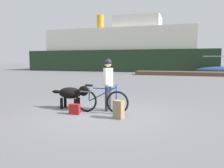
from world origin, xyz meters
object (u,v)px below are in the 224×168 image
Objects in this scene: handbag_pannier at (75,109)px; bicycle at (101,101)px; person_cyclist at (108,80)px; dog at (72,93)px; ferry_boat at (121,51)px; backpack at (119,110)px.

bicycle is at bearing 30.48° from handbag_pannier.
handbag_pannier is (-0.72, -0.42, -0.23)m from bicycle.
person_cyclist reaches higher than dog.
dog is at bearing 167.58° from bicycle.
bicycle is 1.04× the size of person_cyclist.
ferry_boat reaches higher than handbag_pannier.
backpack is at bearing -74.93° from ferry_boat.
handbag_pannier is at bearing 176.51° from backpack.
person_cyclist reaches higher than handbag_pannier.
handbag_pannier is 0.01× the size of ferry_boat.
bicycle is 1.29× the size of dog.
ferry_boat reaches higher than backpack.
backpack is (0.61, -0.90, -0.76)m from person_cyclist.
ferry_boat is at bearing 103.94° from bicycle.
handbag_pannier is (0.42, -0.67, -0.38)m from dog.
dog is at bearing 157.72° from backpack.
bicycle is at bearing 144.63° from backpack.
handbag_pannier is (-1.43, 0.09, -0.10)m from backpack.
ferry_boat is (-5.75, 27.47, 2.51)m from dog.
backpack is (1.85, -0.76, -0.28)m from dog.
backpack is 29.36m from ferry_boat.
bicycle is at bearing -105.12° from person_cyclist.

